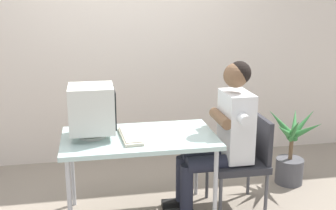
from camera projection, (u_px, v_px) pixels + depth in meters
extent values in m
cube|color=beige|center=(150.00, 27.00, 4.57)|extent=(8.00, 0.10, 3.00)
cylinder|color=#B7B7BC|center=(70.00, 202.00, 3.09)|extent=(0.04, 0.04, 0.69)
cylinder|color=#B7B7BC|center=(215.00, 189.00, 3.30)|extent=(0.04, 0.04, 0.69)
cylinder|color=#B7B7BC|center=(72.00, 170.00, 3.67)|extent=(0.04, 0.04, 0.69)
cylinder|color=#B7B7BC|center=(196.00, 160.00, 3.87)|extent=(0.04, 0.04, 0.69)
cube|color=silver|center=(139.00, 138.00, 3.39)|extent=(1.25, 0.73, 0.04)
cylinder|color=silver|center=(93.00, 136.00, 3.35)|extent=(0.21, 0.21, 0.02)
cylinder|color=silver|center=(93.00, 133.00, 3.34)|extent=(0.06, 0.06, 0.04)
cube|color=silver|center=(92.00, 108.00, 3.29)|extent=(0.35, 0.35, 0.37)
cube|color=black|center=(114.00, 107.00, 3.32)|extent=(0.01, 0.30, 0.30)
cube|color=beige|center=(130.00, 136.00, 3.34)|extent=(0.17, 0.46, 0.02)
cube|color=beige|center=(130.00, 134.00, 3.34)|extent=(0.15, 0.41, 0.01)
cylinder|color=#4C4C51|center=(220.00, 199.00, 3.45)|extent=(0.03, 0.03, 0.39)
cylinder|color=#4C4C51|center=(266.00, 195.00, 3.53)|extent=(0.03, 0.03, 0.39)
cylinder|color=#4C4C51|center=(207.00, 178.00, 3.84)|extent=(0.03, 0.03, 0.39)
cylinder|color=#4C4C51|center=(248.00, 175.00, 3.91)|extent=(0.03, 0.03, 0.39)
cube|color=#2D2D33|center=(236.00, 163.00, 3.63)|extent=(0.47, 0.47, 0.06)
cube|color=#2D2D33|center=(261.00, 138.00, 3.61)|extent=(0.04, 0.42, 0.38)
cube|color=silver|center=(236.00, 126.00, 3.53)|extent=(0.22, 0.37, 0.58)
sphere|color=brown|center=(236.00, 75.00, 3.42)|extent=(0.21, 0.21, 0.21)
sphere|color=black|center=(239.00, 73.00, 3.42)|extent=(0.20, 0.20, 0.20)
cylinder|color=#262838|center=(213.00, 163.00, 3.48)|extent=(0.45, 0.14, 0.14)
cylinder|color=#262838|center=(207.00, 156.00, 3.65)|extent=(0.45, 0.14, 0.14)
cylinder|color=#262838|center=(187.00, 191.00, 3.50)|extent=(0.11, 0.11, 0.47)
cylinder|color=#262838|center=(182.00, 182.00, 3.67)|extent=(0.11, 0.11, 0.47)
cube|color=black|center=(175.00, 203.00, 3.72)|extent=(0.24, 0.09, 0.06)
cylinder|color=silver|center=(243.00, 119.00, 3.29)|extent=(0.09, 0.14, 0.09)
cylinder|color=silver|center=(226.00, 105.00, 3.70)|extent=(0.09, 0.14, 0.09)
cylinder|color=brown|center=(220.00, 118.00, 3.49)|extent=(0.09, 0.37, 0.09)
cylinder|color=#4C4C51|center=(289.00, 171.00, 4.17)|extent=(0.27, 0.27, 0.25)
cylinder|color=brown|center=(291.00, 147.00, 4.10)|extent=(0.04, 0.04, 0.25)
cone|color=#3A7E40|center=(302.00, 124.00, 4.08)|extent=(0.33, 0.14, 0.32)
cone|color=#3A7E40|center=(295.00, 124.00, 4.16)|extent=(0.24, 0.32, 0.31)
cone|color=#3A7E40|center=(282.00, 126.00, 4.17)|extent=(0.17, 0.37, 0.25)
cone|color=#3A7E40|center=(282.00, 124.00, 4.06)|extent=(0.31, 0.18, 0.34)
cone|color=#3A7E40|center=(285.00, 132.00, 3.97)|extent=(0.33, 0.27, 0.28)
cone|color=#3A7E40|center=(294.00, 130.00, 3.94)|extent=(0.16, 0.32, 0.33)
cone|color=#3A7E40|center=(306.00, 131.00, 3.98)|extent=(0.27, 0.32, 0.30)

